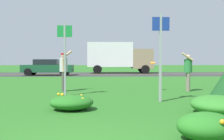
% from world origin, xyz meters
% --- Properties ---
extents(ground_plane, '(120.00, 120.00, 0.00)m').
position_xyz_m(ground_plane, '(0.00, 11.12, 0.00)').
color(ground_plane, '#26601E').
extents(highway_strip, '(120.00, 7.55, 0.01)m').
position_xyz_m(highway_strip, '(0.00, 22.24, 0.00)').
color(highway_strip, '#2D2D30').
rests_on(highway_strip, ground).
extents(highway_center_stripe, '(120.00, 0.16, 0.00)m').
position_xyz_m(highway_center_stripe, '(0.00, 22.24, 0.01)').
color(highway_center_stripe, yellow).
rests_on(highway_center_stripe, ground).
extents(daylily_clump_front_center, '(1.00, 0.89, 0.48)m').
position_xyz_m(daylily_clump_front_center, '(2.23, 1.12, 0.24)').
color(daylily_clump_front_center, '#23661E').
rests_on(daylily_clump_front_center, ground).
extents(daylily_clump_mid_left, '(1.29, 1.42, 0.47)m').
position_xyz_m(daylily_clump_mid_left, '(3.36, 3.25, 0.23)').
color(daylily_clump_mid_left, '#2D7526').
rests_on(daylily_clump_mid_left, ground).
extents(daylily_clump_mid_right, '(1.19, 1.04, 0.47)m').
position_xyz_m(daylily_clump_mid_right, '(-0.38, 3.91, 0.20)').
color(daylily_clump_mid_right, '#23661E').
rests_on(daylily_clump_mid_right, ground).
extents(sign_post_near_path, '(0.56, 0.10, 2.81)m').
position_xyz_m(sign_post_near_path, '(-0.99, 6.77, 1.69)').
color(sign_post_near_path, '#93969B').
rests_on(sign_post_near_path, ground).
extents(sign_post_by_roadside, '(0.56, 0.10, 2.88)m').
position_xyz_m(sign_post_by_roadside, '(2.34, 5.24, 1.73)').
color(sign_post_by_roadside, '#93969B').
rests_on(sign_post_by_roadside, ground).
extents(person_thrower_red_cap_gray_shirt, '(0.52, 0.49, 1.80)m').
position_xyz_m(person_thrower_red_cap_gray_shirt, '(-1.26, 8.18, 1.02)').
color(person_thrower_red_cap_gray_shirt, '#B2B2B7').
rests_on(person_thrower_red_cap_gray_shirt, ground).
extents(person_catcher_green_shirt, '(0.52, 0.49, 1.70)m').
position_xyz_m(person_catcher_green_shirt, '(4.18, 8.07, 0.96)').
color(person_catcher_green_shirt, '#287038').
rests_on(person_catcher_green_shirt, ground).
extents(frisbee_orange, '(0.24, 0.23, 0.10)m').
position_xyz_m(frisbee_orange, '(2.63, 8.05, 1.25)').
color(frisbee_orange, orange).
extents(car_dark_green_center_left, '(4.50, 2.00, 1.45)m').
position_xyz_m(car_dark_green_center_left, '(-4.64, 20.54, 0.74)').
color(car_dark_green_center_left, '#194C2D').
rests_on(car_dark_green_center_left, ground).
extents(box_truck_tan, '(6.70, 2.46, 3.20)m').
position_xyz_m(box_truck_tan, '(2.01, 23.94, 1.80)').
color(box_truck_tan, '#937F60').
rests_on(box_truck_tan, ground).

